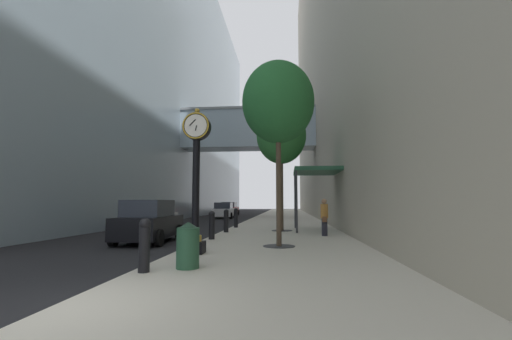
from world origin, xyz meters
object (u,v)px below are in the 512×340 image
at_px(street_clock, 196,172).
at_px(car_black_near, 149,222).
at_px(car_red_mid, 230,209).
at_px(car_silver_trailing, 152,217).
at_px(pedestrian_walking, 324,216).
at_px(street_tree_near, 278,103).
at_px(car_white_far, 224,211).
at_px(bollard_third, 212,224).
at_px(bollard_nearest, 144,244).
at_px(bollard_fourth, 226,220).
at_px(street_tree_mid_near, 281,136).
at_px(trash_bin, 188,244).
at_px(bollard_fifth, 236,217).

xyz_separation_m(street_clock, car_black_near, (-2.94, 3.72, -1.71)).
bearing_deg(car_red_mid, car_silver_trailing, -90.38).
bearing_deg(pedestrian_walking, street_clock, -127.46).
relative_size(street_tree_near, car_black_near, 1.61).
bearing_deg(car_white_far, bollard_third, -80.79).
bearing_deg(bollard_third, car_white_far, 99.21).
bearing_deg(bollard_nearest, street_tree_near, 58.88).
bearing_deg(bollard_fourth, street_clock, -87.18).
distance_m(street_tree_mid_near, pedestrian_walking, 5.35).
relative_size(bollard_third, car_white_far, 0.27).
bearing_deg(bollard_fourth, trash_bin, -85.12).
relative_size(car_white_far, car_silver_trailing, 1.05).
distance_m(street_clock, street_tree_mid_near, 9.13).
relative_size(bollard_fifth, pedestrian_walking, 0.69).
relative_size(street_clock, car_white_far, 1.04).
height_order(street_tree_near, car_black_near, street_tree_near).
bearing_deg(car_black_near, bollard_fifth, 69.27).
xyz_separation_m(bollard_nearest, bollard_third, (0.00, 6.68, 0.00)).
distance_m(bollard_nearest, street_tree_mid_near, 12.37).
height_order(bollard_fourth, car_silver_trailing, car_silver_trailing).
distance_m(trash_bin, pedestrian_walking, 8.95).
height_order(bollard_fourth, car_white_far, car_white_far).
bearing_deg(bollard_fourth, street_tree_near, -62.56).
relative_size(bollard_fifth, car_red_mid, 0.26).
bearing_deg(pedestrian_walking, car_red_mid, 107.96).
height_order(bollard_third, trash_bin, bollard_third).
height_order(street_clock, bollard_nearest, street_clock).
relative_size(street_tree_near, car_red_mid, 1.48).
bearing_deg(bollard_fifth, car_red_mid, 100.52).
xyz_separation_m(bollard_fifth, street_tree_mid_near, (2.80, -2.18, 4.50)).
bearing_deg(bollard_fourth, car_white_far, 100.87).
distance_m(bollard_fourth, car_red_mid, 26.77).
relative_size(street_tree_mid_near, car_black_near, 1.65).
distance_m(trash_bin, car_white_far, 28.00).
height_order(street_clock, car_red_mid, street_clock).
bearing_deg(car_black_near, trash_bin, -60.51).
relative_size(bollard_fourth, car_black_near, 0.28).
distance_m(street_tree_mid_near, car_red_mid, 26.61).
xyz_separation_m(street_tree_near, car_black_near, (-5.38, 1.89, -4.33)).
distance_m(bollard_nearest, bollard_fifth, 13.36).
relative_size(bollard_nearest, street_tree_mid_near, 0.17).
height_order(trash_bin, car_black_near, car_black_near).
bearing_deg(street_tree_mid_near, car_white_far, 110.28).
bearing_deg(bollard_fifth, street_tree_mid_near, -38.00).
xyz_separation_m(street_tree_near, trash_bin, (-1.99, -4.11, -4.49)).
distance_m(bollard_fourth, street_tree_mid_near, 5.43).
bearing_deg(car_silver_trailing, street_tree_mid_near, -1.78).
bearing_deg(trash_bin, bollard_fourth, 94.88).
xyz_separation_m(car_black_near, car_red_mid, (-1.70, 29.92, -0.02)).
xyz_separation_m(bollard_third, pedestrian_walking, (4.76, 1.87, 0.27)).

